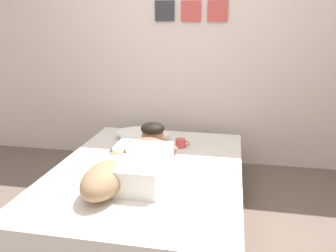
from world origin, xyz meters
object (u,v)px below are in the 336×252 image
Objects in this scene: pillow at (142,134)px; cell_phone at (135,189)px; bed at (148,190)px; dog at (106,177)px; person_lying at (142,157)px; coffee_cup at (181,143)px.

cell_phone is at bearing -77.58° from pillow.
bed is 3.41× the size of dog.
bed is at bearing 63.00° from person_lying.
dog is at bearing -111.31° from bed.
person_lying is 6.57× the size of cell_phone.
bed is at bearing -71.37° from pillow.
bed is 0.30m from person_lying.
coffee_cup is at bearing 69.45° from dog.
pillow is 3.71× the size of cell_phone.
person_lying is 0.59m from coffee_cup.
dog is at bearing -162.25° from cell_phone.
person_lying is at bearing 97.05° from cell_phone.
dog reaches higher than bed.
pillow reaches higher than coffee_cup.
dog is at bearing -87.47° from pillow.
coffee_cup is at bearing -20.61° from pillow.
dog is at bearing -110.55° from coffee_cup.
cell_phone is at bearing -101.09° from coffee_cup.
pillow reaches higher than cell_phone.
bed is at bearing -109.88° from coffee_cup.
person_lying is at bearing -110.70° from coffee_cup.
person_lying reaches higher than coffee_cup.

